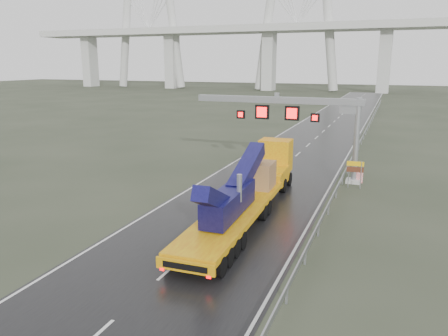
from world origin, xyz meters
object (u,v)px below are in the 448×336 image
at_px(heavy_haul_truck, 253,184).
at_px(exit_sign_pair, 355,169).
at_px(striped_barrier, 359,177).
at_px(sign_gantry, 300,115).

xyz_separation_m(heavy_haul_truck, exit_sign_pair, (6.13, 7.90, -0.17)).
bearing_deg(heavy_haul_truck, striped_barrier, 55.20).
height_order(sign_gantry, exit_sign_pair, sign_gantry).
bearing_deg(sign_gantry, striped_barrier, 1.53).
distance_m(exit_sign_pair, striped_barrier, 2.20).
height_order(heavy_haul_truck, exit_sign_pair, heavy_haul_truck).
xyz_separation_m(sign_gantry, heavy_haul_truck, (-1.14, -9.68, -3.85)).
height_order(heavy_haul_truck, striped_barrier, heavy_haul_truck).
distance_m(sign_gantry, exit_sign_pair, 6.65).
bearing_deg(exit_sign_pair, heavy_haul_truck, -131.60).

